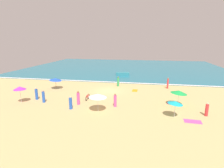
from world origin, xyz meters
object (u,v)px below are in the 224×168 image
object	(u,v)px
beachgoer_1	(71,103)
beachgoer_3	(78,98)
beach_umbrella_1	(179,92)
beachgoer_7	(115,101)
beach_umbrella_4	(20,88)
beachgoer_4	(207,110)
beachgoer_2	(43,97)
parked_bicycle	(88,97)
beachgoer_6	(37,94)
beachgoer_5	(118,82)
beach_umbrella_0	(98,96)
small_boat_0	(123,74)
beachgoer_0	(168,83)
beach_umbrella_3	(175,103)
beach_umbrella_2	(56,79)

from	to	relation	value
beachgoer_1	beachgoer_3	distance (m)	1.76
beach_umbrella_1	beachgoer_7	size ratio (longest dim) A/B	1.30
beach_umbrella_4	beachgoer_4	size ratio (longest dim) A/B	1.46
beachgoer_4	beachgoer_2	bearing A→B (deg)	177.76
parked_bicycle	beachgoer_1	bearing A→B (deg)	-103.29
beachgoer_1	beachgoer_7	world-z (taller)	beachgoer_7
parked_bicycle	beachgoer_6	bearing A→B (deg)	-169.98
beach_umbrella_4	beachgoer_5	size ratio (longest dim) A/B	1.25
beach_umbrella_0	beachgoer_2	size ratio (longest dim) A/B	1.55
beachgoer_7	small_boat_0	bearing A→B (deg)	94.58
parked_bicycle	beachgoer_5	distance (m)	9.09
beachgoer_0	beachgoer_4	xyz separation A→B (m)	(2.94, -11.56, -0.22)
beach_umbrella_0	beachgoer_6	xyz separation A→B (m)	(-9.88, 2.74, -1.16)
beach_umbrella_1	small_boat_0	xyz separation A→B (m)	(-9.70, 19.37, -1.46)
beach_umbrella_0	beach_umbrella_3	world-z (taller)	beach_umbrella_0
small_boat_0	beachgoer_6	bearing A→B (deg)	-116.11
beachgoer_3	small_boat_0	bearing A→B (deg)	81.23
beachgoer_1	beachgoer_6	bearing A→B (deg)	157.77
beach_umbrella_1	beach_umbrella_3	xyz separation A→B (m)	(-1.00, -3.80, -0.16)
parked_bicycle	beach_umbrella_2	bearing A→B (deg)	147.93
beach_umbrella_3	small_boat_0	xyz separation A→B (m)	(-8.70, 23.17, -1.30)
beach_umbrella_3	beachgoer_6	bearing A→B (deg)	171.28
beach_umbrella_2	beach_umbrella_1	bearing A→B (deg)	-13.99
beach_umbrella_3	parked_bicycle	world-z (taller)	beach_umbrella_3
beach_umbrella_3	beachgoer_1	distance (m)	12.35
beach_umbrella_2	beachgoer_0	distance (m)	19.80
beachgoer_4	beachgoer_7	xyz separation A→B (m)	(-10.64, 0.99, 0.08)
beach_umbrella_0	beach_umbrella_1	size ratio (longest dim) A/B	1.22
beach_umbrella_1	beachgoer_3	bearing A→B (deg)	-172.04
beachgoer_4	beachgoer_5	size ratio (longest dim) A/B	0.85
beachgoer_1	beachgoer_7	bearing A→B (deg)	18.85
beachgoer_6	beachgoer_5	bearing A→B (deg)	43.16
beachgoer_2	beachgoer_4	bearing A→B (deg)	-2.24
beachgoer_5	small_boat_0	world-z (taller)	beachgoer_5
beach_umbrella_4	beachgoer_0	distance (m)	23.64
beachgoer_4	beach_umbrella_2	bearing A→B (deg)	161.15
beachgoer_0	beachgoer_1	bearing A→B (deg)	-136.40
parked_bicycle	beachgoer_1	size ratio (longest dim) A/B	1.07
beach_umbrella_2	beachgoer_7	world-z (taller)	beach_umbrella_2
beach_umbrella_4	beachgoer_7	world-z (taller)	beach_umbrella_4
beachgoer_4	small_boat_0	size ratio (longest dim) A/B	0.47
beachgoer_5	small_boat_0	size ratio (longest dim) A/B	0.55
beachgoer_4	beachgoer_6	world-z (taller)	beachgoer_6
beachgoer_4	beachgoer_7	bearing A→B (deg)	174.70
beach_umbrella_2	beachgoer_5	xyz separation A→B (m)	(10.47, 3.93, -0.89)
beachgoer_0	small_boat_0	distance (m)	14.11
beach_umbrella_0	beachgoer_5	bearing A→B (deg)	87.49
beach_umbrella_4	beachgoer_6	distance (m)	2.46
small_boat_0	beach_umbrella_4	bearing A→B (deg)	-117.10
beachgoer_7	small_boat_0	distance (m)	21.16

